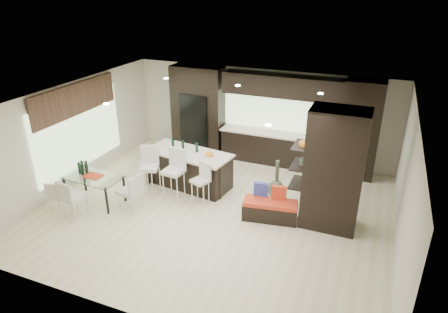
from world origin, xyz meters
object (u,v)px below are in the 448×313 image
at_px(bench, 270,210).
at_px(dining_table, 95,189).
at_px(kitchen_island, 189,169).
at_px(stool_right, 200,188).
at_px(chair_far, 60,197).
at_px(chair_end, 130,194).
at_px(stool_mid, 174,180).
at_px(stool_left, 150,176).
at_px(floor_vase, 277,180).
at_px(chair_near, 74,200).

bearing_deg(bench, dining_table, -177.56).
distance_m(kitchen_island, stool_right, 1.05).
bearing_deg(chair_far, chair_end, 10.99).
bearing_deg(kitchen_island, chair_far, -124.74).
bearing_deg(stool_mid, bench, 4.41).
height_order(stool_left, floor_vase, floor_vase).
bearing_deg(kitchen_island, floor_vase, 10.91).
height_order(bench, dining_table, dining_table).
xyz_separation_m(stool_right, bench, (1.77, -0.04, -0.19)).
height_order(kitchen_island, floor_vase, floor_vase).
height_order(stool_mid, chair_near, stool_mid).
xyz_separation_m(floor_vase, chair_far, (-4.55, -2.45, -0.15)).
relative_size(dining_table, chair_far, 1.88).
height_order(stool_mid, chair_far, stool_mid).
height_order(stool_right, bench, stool_right).
bearing_deg(kitchen_island, dining_table, -128.18).
distance_m(dining_table, chair_far, 0.83).
relative_size(stool_right, chair_end, 0.98).
xyz_separation_m(floor_vase, chair_end, (-3.07, -1.76, -0.10)).
xyz_separation_m(kitchen_island, stool_left, (-0.70, -0.81, 0.04)).
height_order(chair_near, chair_end, chair_near).
bearing_deg(kitchen_island, bench, -9.98).
height_order(stool_mid, chair_end, stool_mid).
relative_size(bench, floor_vase, 1.15).
distance_m(stool_left, chair_far, 2.15).
bearing_deg(chair_near, bench, 28.59).
relative_size(chair_near, chair_end, 1.01).
relative_size(stool_mid, chair_near, 1.21).
relative_size(kitchen_island, floor_vase, 2.13).
relative_size(stool_left, stool_right, 1.20).
height_order(stool_left, chair_end, stool_left).
xyz_separation_m(stool_mid, chair_near, (-1.75, -1.55, -0.09)).
bearing_deg(dining_table, bench, 14.11).
xyz_separation_m(kitchen_island, dining_table, (-1.75, -1.65, -0.13)).
distance_m(stool_left, bench, 3.18).
bearing_deg(stool_mid, dining_table, -150.19).
height_order(stool_mid, stool_right, stool_mid).
height_order(dining_table, chair_near, chair_near).
bearing_deg(stool_right, stool_mid, -154.92).
bearing_deg(stool_right, floor_vase, 49.44).
height_order(stool_left, dining_table, stool_left).
bearing_deg(chair_far, stool_mid, 20.74).
distance_m(stool_left, dining_table, 1.36).
xyz_separation_m(stool_left, chair_end, (-0.02, -0.84, -0.08)).
bearing_deg(bench, chair_near, -168.51).
bearing_deg(chair_far, dining_table, 42.98).
height_order(stool_right, dining_table, stool_right).
xyz_separation_m(bench, floor_vase, (-0.11, 0.92, 0.30)).
bearing_deg(stool_left, floor_vase, -4.26).
bearing_deg(stool_mid, kitchen_island, 94.35).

